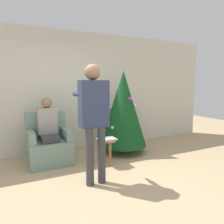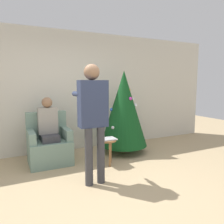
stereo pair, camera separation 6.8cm
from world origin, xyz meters
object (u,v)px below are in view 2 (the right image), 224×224
armchair (49,145)px  side_stool (107,144)px  christmas_tree (124,108)px  person_standing (93,112)px  person_seated (49,127)px

armchair → side_stool: (0.97, -0.58, 0.05)m
christmas_tree → person_standing: person_standing is taller
person_seated → christmas_tree: bearing=-0.5°
christmas_tree → armchair: 1.75m
armchair → person_seated: person_seated is taller
christmas_tree → side_stool: size_ratio=3.71×
person_standing → side_stool: size_ratio=3.73×
christmas_tree → person_standing: size_ratio=1.00×
christmas_tree → person_seated: size_ratio=1.42×
armchair → person_standing: person_standing is taller
person_seated → person_standing: person_standing is taller
person_seated → side_stool: person_seated is taller
person_standing → side_stool: (0.50, 0.60, -0.71)m
armchair → person_seated: (-0.00, -0.03, 0.36)m
armchair → side_stool: 1.13m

